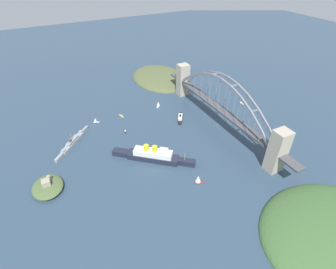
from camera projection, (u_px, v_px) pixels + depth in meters
The scene contains 14 objects.
ground_plane at pixel (218, 124), 361.64m from camera, with size 1400.00×1400.00×0.00m, color #2D4256.
harbor_arch_bridge at pixel (220, 107), 345.41m from camera, with size 265.47×16.90×70.24m.
headland_west_shore at pixel (336, 236), 221.92m from camera, with size 113.22×133.53×28.18m.
headland_east_shore at pixel (161, 78), 485.79m from camera, with size 131.43×97.19×21.05m.
ocean_liner at pixel (153, 155), 297.91m from camera, with size 69.14×80.97×19.82m.
naval_cruiser at pixel (72, 142), 323.08m from camera, with size 56.40×50.95×16.71m.
harbor_ferry_steamer at pixel (180, 118), 370.84m from camera, with size 28.48×20.53×7.20m.
fort_island_mid_harbor at pixel (48, 186), 262.75m from camera, with size 36.83×30.48×13.09m.
seaplane_taxiing_near_bridge at pixel (241, 103), 404.75m from camera, with size 10.14×8.12×5.04m.
small_boat_0 at pixel (125, 131), 346.21m from camera, with size 9.62×3.07×2.24m.
small_boat_1 at pixel (121, 116), 377.44m from camera, with size 11.74×4.34×2.13m.
small_boat_2 at pixel (95, 120), 362.24m from camera, with size 5.61×8.21×8.38m.
small_boat_3 at pixel (158, 104), 399.02m from camera, with size 8.56×8.69×8.82m.
small_boat_4 at pixel (198, 179), 269.47m from camera, with size 8.87×9.92×10.81m.
Camera 1 is at (-235.56, 199.46, 201.66)m, focal length 27.61 mm.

